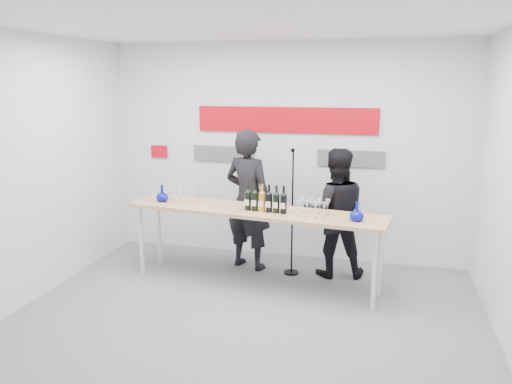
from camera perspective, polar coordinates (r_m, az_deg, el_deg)
ground at (r=5.54m, az=-0.88°, el=-13.93°), size 5.00×5.00×0.00m
back_wall at (r=6.97m, az=3.40°, el=4.55°), size 5.00×0.04×3.00m
signage at (r=6.92m, az=2.93°, el=7.05°), size 3.38×0.02×0.79m
tasting_table at (r=6.03m, az=-0.24°, el=-2.65°), size 3.25×1.04×0.96m
wine_bottles at (r=5.87m, az=1.10°, el=-0.70°), size 0.53×0.14×0.33m
decanter_left at (r=6.50m, az=-10.68°, el=-0.13°), size 0.16×0.16×0.21m
decanter_right at (r=5.61m, az=11.46°, el=-2.19°), size 0.16×0.16×0.21m
glasses_left at (r=6.43m, az=-8.69°, el=-0.33°), size 0.38×0.26×0.18m
glasses_right at (r=5.77m, az=6.55°, el=-1.76°), size 0.38×0.26×0.18m
presenter_left at (r=6.59m, az=-0.88°, el=-0.89°), size 0.79×0.64×1.87m
presenter_right at (r=6.43m, az=9.01°, el=-2.37°), size 0.91×0.77×1.66m
mic_stand at (r=6.48m, az=4.12°, el=-5.10°), size 0.19×0.19×1.66m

